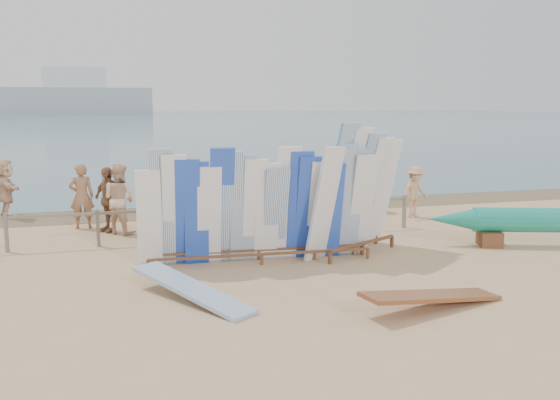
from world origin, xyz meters
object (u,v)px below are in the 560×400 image
object	(u,v)px
stroller	(215,218)
beachgoer_7	(294,184)
beachgoer_6	(245,193)
beachgoer_1	(82,196)
beachgoer_11	(6,189)
beachgoer_5	(188,189)
beachgoer_extra_0	(415,192)
flat_board_c	(432,308)
vendor_table	(336,234)
beachgoer_8	(278,197)
beachgoer_4	(108,199)
beach_chair_left	(209,221)
beachgoer_10	(346,188)
main_surfboard_rack	(260,210)
beachgoer_3	(164,190)
side_surfboard_rack	(355,195)
flat_board_a	(192,300)
beach_chair_right	(216,222)
beachgoer_9	(359,183)
beachgoer_2	(119,199)

from	to	relation	value
stroller	beachgoer_7	size ratio (longest dim) A/B	0.51
stroller	beachgoer_6	size ratio (longest dim) A/B	0.61
beachgoer_1	beachgoer_6	xyz separation A→B (m)	(4.53, 0.00, -0.10)
beachgoer_7	beachgoer_11	size ratio (longest dim) A/B	1.08
beachgoer_1	beachgoer_5	world-z (taller)	beachgoer_1
beachgoer_extra_0	flat_board_c	bearing A→B (deg)	-136.93
beachgoer_extra_0	stroller	bearing A→B (deg)	163.04
beachgoer_6	vendor_table	bearing A→B (deg)	16.97
beachgoer_8	beachgoer_4	bearing A→B (deg)	-32.01
beach_chair_left	stroller	size ratio (longest dim) A/B	0.90
beachgoer_10	beachgoer_5	distance (m)	4.84
vendor_table	main_surfboard_rack	bearing A→B (deg)	-148.51
beachgoer_4	beachgoer_3	world-z (taller)	beachgoer_3
side_surfboard_rack	flat_board_a	size ratio (longest dim) A/B	1.10
main_surfboard_rack	beach_chair_right	xyz separation A→B (m)	(-0.39, 3.31, -0.87)
beachgoer_1	beachgoer_6	world-z (taller)	beachgoer_1
stroller	beachgoer_1	bearing A→B (deg)	159.16
flat_board_a	beachgoer_8	world-z (taller)	beachgoer_8
beachgoer_10	beachgoer_3	bearing A→B (deg)	-74.38
vendor_table	beach_chair_left	size ratio (longest dim) A/B	1.44
beachgoer_8	beachgoer_extra_0	bearing A→B (deg)	165.97
side_surfboard_rack	beachgoer_1	world-z (taller)	side_surfboard_rack
main_surfboard_rack	beachgoer_9	size ratio (longest dim) A/B	2.83
main_surfboard_rack	side_surfboard_rack	bearing A→B (deg)	8.14
main_surfboard_rack	beachgoer_3	bearing A→B (deg)	110.80
beachgoer_3	vendor_table	bearing A→B (deg)	73.02
beach_chair_right	beachgoer_10	xyz separation A→B (m)	(4.32, 1.59, 0.53)
beach_chair_right	stroller	bearing A→B (deg)	-159.70
beachgoer_7	beachgoer_extra_0	xyz separation A→B (m)	(3.34, -1.40, -0.17)
beachgoer_11	beachgoer_5	world-z (taller)	beachgoer_11
main_surfboard_rack	beachgoer_4	size ratio (longest dim) A/B	2.94
beachgoer_2	beachgoer_5	xyz separation A→B (m)	(1.97, 1.72, -0.07)
beachgoer_2	beachgoer_8	size ratio (longest dim) A/B	1.04
beachgoer_2	beachgoer_8	world-z (taller)	beachgoer_2
side_surfboard_rack	beachgoer_3	xyz separation A→B (m)	(-3.80, 4.98, -0.44)
vendor_table	stroller	distance (m)	3.67
side_surfboard_rack	beachgoer_2	xyz separation A→B (m)	(-5.07, 3.60, -0.41)
beach_chair_left	beachgoer_3	bearing A→B (deg)	141.73
side_surfboard_rack	beachgoer_5	bearing A→B (deg)	92.83
beach_chair_left	beachgoer_11	bearing A→B (deg)	167.60
side_surfboard_rack	beachgoer_1	distance (m)	7.58
beach_chair_right	beachgoer_9	bearing A→B (deg)	3.02
flat_board_a	beachgoer_3	distance (m)	7.29
beach_chair_right	beachgoer_extra_0	distance (m)	6.05
beachgoer_1	beachgoer_9	bearing A→B (deg)	-179.43
beachgoer_2	beachgoer_6	xyz separation A→B (m)	(3.56, 0.94, -0.13)
side_surfboard_rack	beachgoer_6	distance (m)	4.83
flat_board_a	beachgoer_6	bearing A→B (deg)	37.45
beachgoer_9	beachgoer_7	distance (m)	2.18
beachgoer_1	beachgoer_3	bearing A→B (deg)	-171.58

